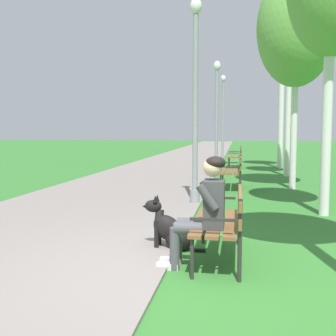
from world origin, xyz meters
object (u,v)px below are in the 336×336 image
Objects in this scene: lamp_post_near at (195,100)px; birch_tree_fifth at (283,34)px; park_bench_mid at (233,169)px; person_seated_on_near_bench at (204,208)px; birch_tree_third at (297,28)px; lamp_post_far at (223,117)px; birch_tree_fourth at (290,34)px; dog_black at (171,230)px; lamp_post_mid at (217,117)px; park_bench_near at (224,217)px; park_bench_far at (236,155)px.

lamp_post_near is 9.72m from birch_tree_fifth.
lamp_post_near is at bearing -106.76° from park_bench_mid.
person_seated_on_near_bench is 7.75m from birch_tree_third.
lamp_post_far is 5.14m from birch_tree_fifth.
lamp_post_far is at bearing 89.45° from lamp_post_near.
person_seated_on_near_bench is 10.74m from birch_tree_fourth.
dog_black is at bearing 126.58° from person_seated_on_near_bench.
birch_tree_third is 0.84× the size of birch_tree_fifth.
park_bench_mid is at bearing -78.79° from lamp_post_mid.
park_bench_near is 12.60m from park_bench_far.
birch_tree_third reaches higher than park_bench_mid.
park_bench_mid is 8.14m from birch_tree_fifth.
park_bench_near is 6.18m from park_bench_mid.
birch_tree_third reaches higher than park_bench_near.
park_bench_near is at bearing -100.61° from birch_tree_fourth.
lamp_post_near is at bearing 101.15° from park_bench_near.
lamp_post_near is at bearing -95.16° from park_bench_far.
lamp_post_far is at bearing 93.83° from park_bench_mid.
park_bench_far is at bearing 89.61° from park_bench_near.
person_seated_on_near_bench is 1.50× the size of dog_black.
lamp_post_near reaches higher than park_bench_near.
person_seated_on_near_bench is 4.29m from lamp_post_near.
birch_tree_third is at bearing -92.50° from birch_tree_fifth.
lamp_post_far is 7.17m from birch_tree_fourth.
lamp_post_mid is (0.14, 5.61, -0.16)m from lamp_post_near.
person_seated_on_near_bench is 0.21× the size of birch_tree_fourth.
lamp_post_near is 0.70× the size of birch_tree_fourth.
dog_black is 3.86m from lamp_post_near.
lamp_post_near is 1.08× the size of lamp_post_mid.
lamp_post_far reaches higher than park_bench_far.
birch_tree_fourth reaches higher than lamp_post_far.
birch_tree_fifth is at bearing -3.56° from park_bench_far.
park_bench_mid is 3.93m from birch_tree_third.
birch_tree_fourth is (2.35, 0.18, 2.66)m from lamp_post_mid.
park_bench_near is at bearing -78.85° from lamp_post_near.
park_bench_mid is 0.36× the size of lamp_post_far.
park_bench_mid is 1.00× the size of park_bench_far.
birch_tree_third reaches higher than person_seated_on_near_bench.
park_bench_far is 1.20× the size of person_seated_on_near_bench.
lamp_post_far is (-0.69, 3.15, 1.67)m from park_bench_far.
lamp_post_mid is at bearing 101.21° from park_bench_mid.
lamp_post_mid is 4.19m from birch_tree_third.
birch_tree_third reaches higher than park_bench_far.
lamp_post_far is 0.75× the size of birch_tree_third.
lamp_post_near is at bearing -91.48° from lamp_post_mid.
lamp_post_mid is at bearing -101.25° from park_bench_far.
lamp_post_mid is 0.68× the size of birch_tree_third.
birch_tree_fourth is (1.68, -3.15, 4.14)m from park_bench_far.
lamp_post_mid is (-0.58, 9.27, 1.48)m from park_bench_near.
park_bench_mid is 6.42m from park_bench_far.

